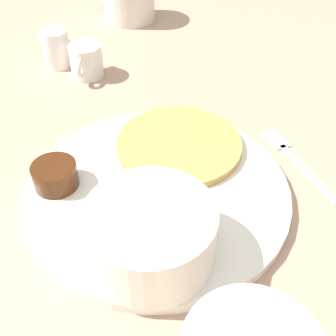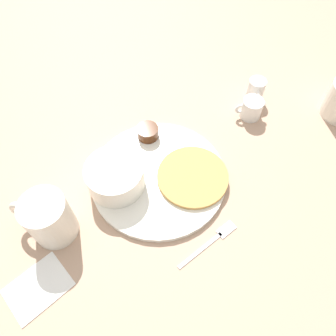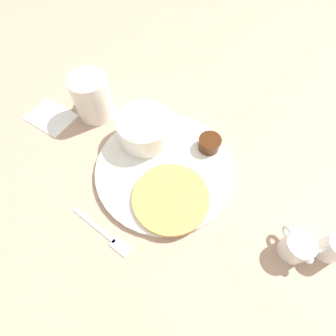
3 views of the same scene
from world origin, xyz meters
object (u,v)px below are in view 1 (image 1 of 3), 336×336
Objects in this scene: creamer_pitcher_far at (57,48)px; fork at (291,154)px; creamer_pitcher_near at (86,61)px; plate at (157,191)px; bowl at (151,233)px.

fork is (0.32, 0.23, -0.03)m from creamer_pitcher_far.
creamer_pitcher_far reaches higher than creamer_pitcher_near.
creamer_pitcher_near reaches higher than fork.
creamer_pitcher_near reaches higher than plate.
plate is 0.17m from fork.
plate is 2.46× the size of bowl.
bowl is 1.95× the size of creamer_pitcher_far.
creamer_pitcher_far reaches higher than fork.
creamer_pitcher_far is 0.43× the size of fork.
fork is at bearing 93.37° from plate.
plate is 2.05× the size of fork.
creamer_pitcher_near is 0.06m from creamer_pitcher_far.
creamer_pitcher_far is at bearing -176.19° from bowl.
fork is (-0.09, 0.20, -0.04)m from bowl.
plate is at bearing 4.51° from creamer_pitcher_near.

